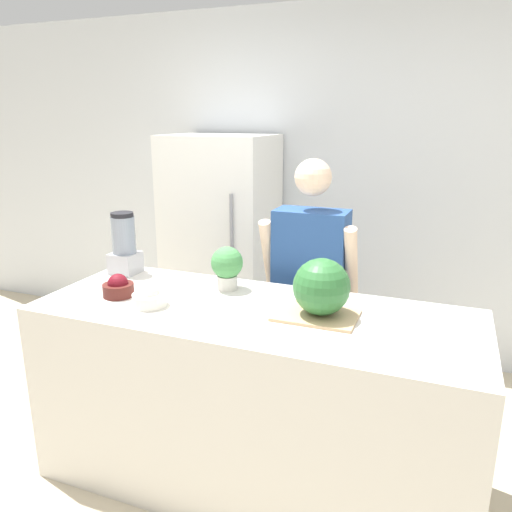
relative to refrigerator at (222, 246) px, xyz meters
The scene contains 10 objects.
wall_back 1.00m from the refrigerator, 24.24° to the left, with size 8.00×0.06×2.60m.
counter_island 1.63m from the refrigerator, 59.39° to the right, with size 2.09×0.80×0.94m.
refrigerator is the anchor object (origin of this frame).
person 1.15m from the refrigerator, 38.33° to the right, with size 0.55×0.26×1.59m.
cutting_board 1.74m from the refrigerator, 50.46° to the right, with size 0.37×0.27×0.01m.
watermelon 1.76m from the refrigerator, 49.88° to the right, with size 0.26×0.26×0.26m.
bowl_cherries 1.46m from the refrigerator, 85.66° to the right, with size 0.16×0.16×0.12m.
bowl_cream 1.54m from the refrigerator, 77.55° to the right, with size 0.16×0.16×0.11m.
blender 1.14m from the refrigerator, 94.46° to the right, with size 0.15×0.15×0.35m.
potted_plant 1.30m from the refrigerator, 63.33° to the right, with size 0.17×0.17×0.23m.
Camera 1 is at (0.81, -1.63, 1.81)m, focal length 35.00 mm.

